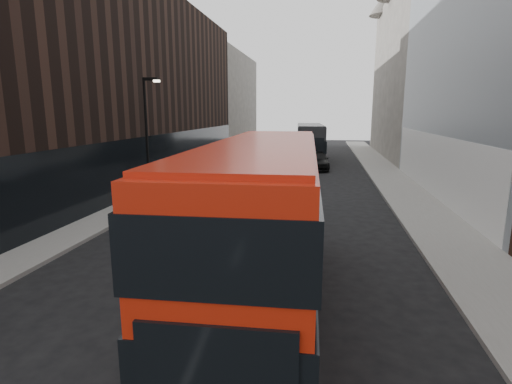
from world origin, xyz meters
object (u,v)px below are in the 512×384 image
at_px(car_b, 295,185).
at_px(red_bus, 264,219).
at_px(car_a, 300,198).
at_px(street_lamp, 148,128).
at_px(car_c, 316,161).
at_px(grey_bus, 310,141).

bearing_deg(car_b, red_bus, -95.07).
xyz_separation_m(car_a, car_b, (-0.60, 3.88, -0.00)).
height_order(car_a, car_b, car_a).
relative_size(street_lamp, car_c, 1.32).
relative_size(red_bus, car_c, 2.09).
xyz_separation_m(grey_bus, car_b, (-0.20, -19.00, -1.37)).
bearing_deg(car_a, car_b, 92.67).
xyz_separation_m(street_lamp, grey_bus, (9.02, 20.63, -2.14)).
height_order(red_bus, car_a, red_bus).
distance_m(street_lamp, grey_bus, 22.61).
xyz_separation_m(street_lamp, car_c, (9.90, 13.63, -3.41)).
xyz_separation_m(car_b, car_c, (1.08, 12.01, 0.10)).
height_order(red_bus, grey_bus, red_bus).
bearing_deg(car_a, car_c, 82.17).
distance_m(red_bus, car_b, 14.82).
relative_size(red_bus, grey_bus, 0.93).
xyz_separation_m(street_lamp, car_a, (9.42, -2.26, -3.50)).
relative_size(street_lamp, car_a, 1.76).
height_order(red_bus, car_c, red_bus).
bearing_deg(street_lamp, car_a, -13.47).
distance_m(car_b, car_c, 12.05).
bearing_deg(grey_bus, car_c, -86.81).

